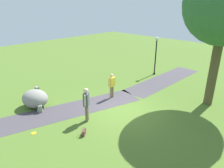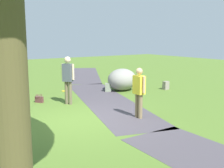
# 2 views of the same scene
# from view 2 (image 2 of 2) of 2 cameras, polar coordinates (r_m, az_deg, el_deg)

# --- Properties ---
(ground_plane) EXTENTS (48.00, 48.00, 0.00)m
(ground_plane) POSITION_cam_2_polar(r_m,az_deg,el_deg) (8.56, -6.48, -7.54)
(ground_plane) COLOR #4C6A27
(footpath_segment_mid) EXTENTS (8.20, 4.06, 0.01)m
(footpath_segment_mid) POSITION_cam_2_polar(r_m,az_deg,el_deg) (11.13, -1.20, -3.40)
(footpath_segment_mid) COLOR #453F46
(footpath_segment_mid) RESTS_ON ground
(footpath_segment_far) EXTENTS (7.94, 5.43, 0.01)m
(footpath_segment_far) POSITION_cam_2_polar(r_m,az_deg,el_deg) (18.88, -5.73, 1.99)
(footpath_segment_far) COLOR #453F46
(footpath_segment_far) RESTS_ON ground
(lawn_boulder) EXTENTS (1.74, 1.87, 1.04)m
(lawn_boulder) POSITION_cam_2_polar(r_m,az_deg,el_deg) (13.16, 2.12, 0.94)
(lawn_boulder) COLOR gray
(lawn_boulder) RESTS_ON ground
(woman_with_handbag) EXTENTS (0.44, 0.41, 1.81)m
(woman_with_handbag) POSITION_cam_2_polar(r_m,az_deg,el_deg) (10.45, -9.12, 1.53)
(woman_with_handbag) COLOR brown
(woman_with_handbag) RESTS_ON ground
(man_near_boulder) EXTENTS (0.52, 0.24, 1.59)m
(man_near_boulder) POSITION_cam_2_polar(r_m,az_deg,el_deg) (8.61, 5.62, -1.14)
(man_near_boulder) COLOR olive
(man_near_boulder) RESTS_ON ground
(handbag_on_grass) EXTENTS (0.38, 0.38, 0.31)m
(handbag_on_grass) POSITION_cam_2_polar(r_m,az_deg,el_deg) (11.12, -14.87, -3.02)
(handbag_on_grass) COLOR brown
(handbag_on_grass) RESTS_ON ground
(backpack_by_boulder) EXTENTS (0.35, 0.34, 0.40)m
(backpack_by_boulder) POSITION_cam_2_polar(r_m,az_deg,el_deg) (12.90, -0.82, -0.72)
(backpack_by_boulder) COLOR gray
(backpack_by_boulder) RESTS_ON ground
(spare_backpack_on_lawn) EXTENTS (0.27, 0.29, 0.40)m
(spare_backpack_on_lawn) POSITION_cam_2_polar(r_m,az_deg,el_deg) (13.65, 11.08, -0.31)
(spare_backpack_on_lawn) COLOR gray
(spare_backpack_on_lawn) RESTS_ON ground
(frisbee_on_grass) EXTENTS (0.24, 0.24, 0.02)m
(frisbee_on_grass) POSITION_cam_2_polar(r_m,az_deg,el_deg) (13.19, -9.91, -1.43)
(frisbee_on_grass) COLOR gold
(frisbee_on_grass) RESTS_ON ground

